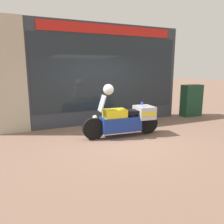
{
  "coord_description": "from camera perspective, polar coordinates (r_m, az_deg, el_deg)",
  "views": [
    {
      "loc": [
        -2.63,
        -5.6,
        2.03
      ],
      "look_at": [
        0.08,
        0.62,
        0.66
      ],
      "focal_mm": 35.0,
      "sensor_mm": 36.0,
      "label": 1
    }
  ],
  "objects": [
    {
      "name": "window_display",
      "position": [
        8.37,
        -1.48,
        0.77
      ],
      "size": [
        5.24,
        0.3,
        2.08
      ],
      "color": "slate",
      "rests_on": "ground"
    },
    {
      "name": "utility_cabinet",
      "position": [
        9.99,
        20.02,
        2.86
      ],
      "size": [
        0.88,
        0.43,
        1.34
      ],
      "primitive_type": "cube",
      "color": "#193D28",
      "rests_on": "ground"
    },
    {
      "name": "shop_building",
      "position": [
        7.9,
        -7.78,
        9.59
      ],
      "size": [
        6.75,
        0.55,
        3.58
      ],
      "color": "#333842",
      "rests_on": "ground"
    },
    {
      "name": "paramedic_motorcycle",
      "position": [
        6.61,
        3.7,
        -1.93
      ],
      "size": [
        2.41,
        0.67,
        1.28
      ],
      "rotation": [
        0.0,
        0.0,
        3.08
      ],
      "color": "black",
      "rests_on": "ground"
    },
    {
      "name": "ground_plane",
      "position": [
        6.51,
        1.58,
        -6.8
      ],
      "size": [
        60.0,
        60.0,
        0.0
      ],
      "primitive_type": "plane",
      "color": "#7A5B4C"
    },
    {
      "name": "white_helmet",
      "position": [
        6.25,
        -0.94,
        5.9
      ],
      "size": [
        0.3,
        0.3,
        0.3
      ],
      "primitive_type": "sphere",
      "color": "white",
      "rests_on": "paramedic_motorcycle"
    }
  ]
}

